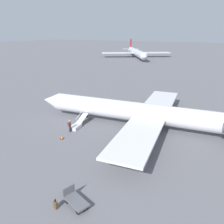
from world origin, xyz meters
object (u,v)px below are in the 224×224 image
Objects in this scene: airplane_main at (149,113)px; airplane_taxiing_distant at (136,52)px; boarding_stairs at (77,125)px; luggage_cart at (76,200)px; suitcase at (56,205)px; passenger at (70,125)px.

airplane_taxiing_distant is at bearing -72.86° from airplane_main.
boarding_stairs reaches higher than luggage_cart.
airplane_taxiing_distant is 48.57× the size of suitcase.
luggage_cart is at bearing 83.93° from airplane_main.
boarding_stairs is 15.29m from luggage_cart.
luggage_cart is (-9.49, 11.99, 0.08)m from boarding_stairs.
boarding_stairs is 15.51m from suitcase.
airplane_taxiing_distant is 96.11m from boarding_stairs.
boarding_stairs is at bearing -14.81° from airplane_taxiing_distant.
suitcase is at bearing 60.33° from luggage_cart.
luggage_cart is at bearing -145.89° from passenger.
boarding_stairs is at bearing -5.40° from passenger.
passenger reaches higher than suitcase.
luggage_cart is at bearing -149.80° from boarding_stairs.
airplane_taxiing_distant reaches higher than passenger.
boarding_stairs is (8.86, 5.23, -1.79)m from airplane_main.
boarding_stairs reaches higher than passenger.
luggage_cart is (-0.63, 17.22, -1.71)m from airplane_main.
airplane_main reaches higher than luggage_cart.
passenger is (-31.64, 92.39, -1.69)m from airplane_taxiing_distant.
suitcase is at bearing -12.95° from airplane_taxiing_distant.
airplane_main reaches higher than passenger.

